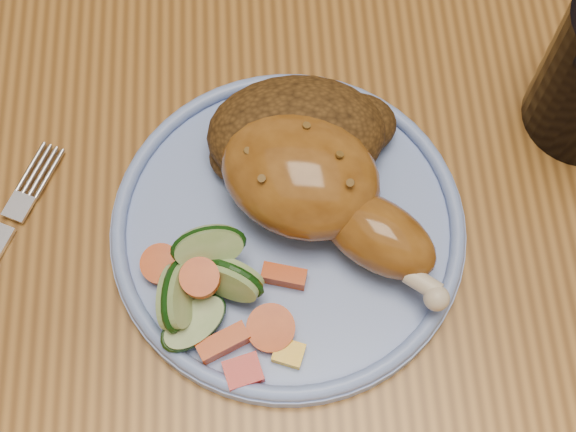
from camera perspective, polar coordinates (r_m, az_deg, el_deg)
The scene contains 7 objects.
ground at distance 1.30m, azimuth 2.97°, elevation -8.60°, with size 4.00×4.00×0.00m, color brown.
dining_table at distance 0.69m, azimuth 5.62°, elevation 6.37°, with size 0.90×1.40×0.75m.
plate at distance 0.54m, azimuth 0.00°, elevation -0.90°, with size 0.24×0.24×0.01m, color #7693DD.
plate_rim at distance 0.53m, azimuth 0.00°, elevation -0.44°, with size 0.24×0.24×0.01m, color #7693DD.
chicken_leg at distance 0.52m, azimuth 2.21°, elevation 1.95°, with size 0.16×0.16×0.06m.
rice_pilaf at distance 0.55m, azimuth 0.86°, elevation 5.82°, with size 0.13×0.09×0.05m.
vegetable_pile at distance 0.51m, azimuth -5.75°, elevation -5.27°, with size 0.11×0.11×0.05m.
Camera 1 is at (-0.09, -0.34, 1.26)m, focal length 50.00 mm.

